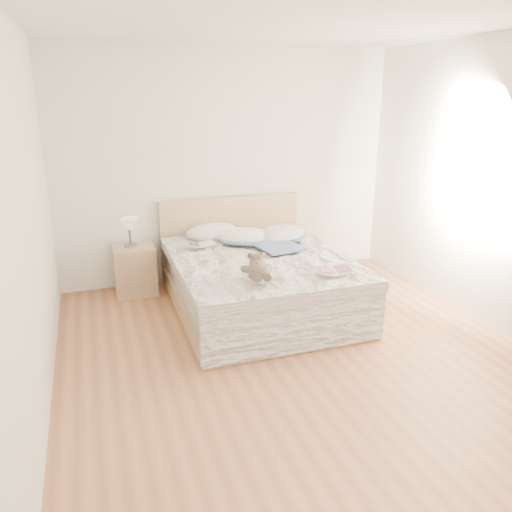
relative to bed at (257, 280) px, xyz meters
name	(u,v)px	position (x,y,z in m)	size (l,w,h in m)	color
floor	(301,360)	(0.00, -1.19, -0.31)	(4.00, 4.50, 0.00)	brown
ceiling	(313,13)	(0.00, -1.19, 2.39)	(4.00, 4.50, 0.00)	white
wall_back	(228,167)	(0.00, 1.06, 1.04)	(4.00, 0.02, 2.70)	white
wall_left	(24,227)	(-2.00, -1.19, 1.04)	(0.02, 4.50, 2.70)	white
wall_right	(512,190)	(2.00, -1.19, 1.04)	(0.02, 4.50, 2.70)	white
window	(488,174)	(1.99, -0.89, 1.14)	(0.02, 1.30, 1.10)	white
bed	(257,280)	(0.00, 0.00, 0.00)	(1.72, 2.14, 1.00)	tan
nightstand	(135,270)	(-1.18, 0.80, -0.03)	(0.45, 0.40, 0.56)	#9E8260
table_lamp	(129,226)	(-1.20, 0.80, 0.48)	(0.21, 0.21, 0.32)	#534D47
pillow_left	(212,232)	(-0.27, 0.81, 0.33)	(0.63, 0.44, 0.19)	white
pillow_middle	(244,236)	(0.03, 0.51, 0.33)	(0.62, 0.43, 0.19)	white
pillow_right	(281,234)	(0.44, 0.46, 0.33)	(0.65, 0.45, 0.19)	silver
blouse	(274,244)	(0.25, 0.14, 0.32)	(0.67, 0.71, 0.03)	#384876
photo_book	(200,245)	(-0.51, 0.39, 0.32)	(0.30, 0.20, 0.02)	white
childrens_book	(334,271)	(0.47, -0.81, 0.32)	(0.34, 0.23, 0.02)	#F3E8C2
teddy_bear	(259,277)	(-0.25, -0.78, 0.34)	(0.25, 0.35, 0.18)	brown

